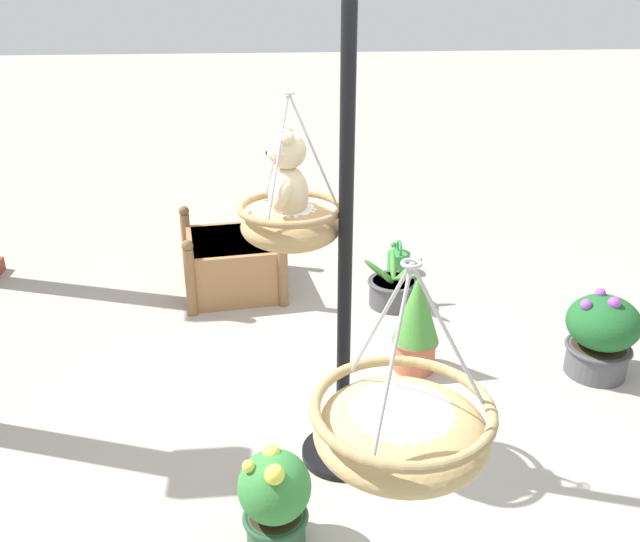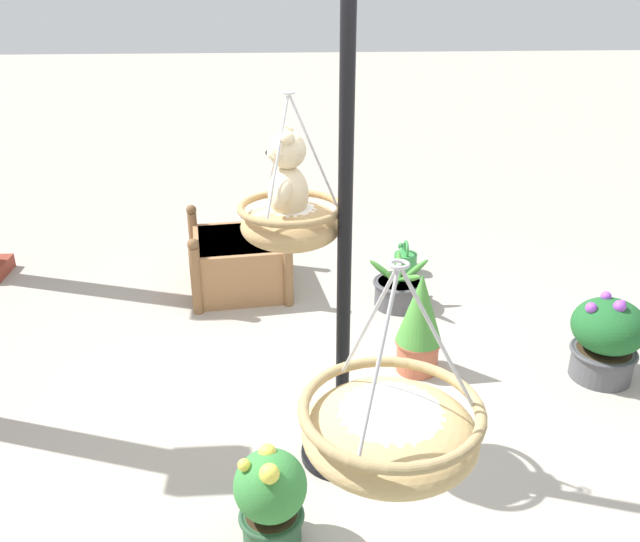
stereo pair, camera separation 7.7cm
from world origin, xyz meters
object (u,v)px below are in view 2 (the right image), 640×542
Objects in this scene: potted_plant_small_succulent at (606,338)px; potted_plant_broad_leaf at (420,323)px; teddy_bear at (285,183)px; wooden_planter_box at (239,260)px; hanging_basket_with_teddy at (291,222)px; potted_plant_fern_front at (399,290)px; watering_can at (405,261)px; hanging_basket_left_high at (390,428)px; display_pole_central at (343,329)px; potted_plant_tall_leafy at (271,497)px.

potted_plant_broad_leaf is (0.16, 1.19, 0.06)m from potted_plant_small_succulent.
teddy_bear is 0.47× the size of wooden_planter_box.
hanging_basket_with_teddy is at bearing 129.27° from potted_plant_broad_leaf.
potted_plant_fern_front is (-0.42, -1.28, -0.11)m from wooden_planter_box.
potted_plant_small_succulent reaches higher than watering_can.
hanging_basket_left_high is 3.23m from potted_plant_fern_front.
hanging_basket_with_teddy is at bearing 151.69° from potted_plant_fern_front.
display_pole_central is at bearing -118.83° from teddy_bear.
hanging_basket_left_high is 0.97× the size of potted_plant_broad_leaf.
potted_plant_tall_leafy is 1.71m from potted_plant_broad_leaf.
hanging_basket_left_high is 0.70× the size of wooden_planter_box.
teddy_bear reaches higher than watering_can.
teddy_bear reaches higher than hanging_basket_left_high.
potted_plant_tall_leafy is at bearing 120.11° from potted_plant_small_succulent.
hanging_basket_with_teddy is 2.33m from potted_plant_small_succulent.
display_pole_central is at bearing 160.63° from potted_plant_fern_front.
potted_plant_fern_front is 1.50× the size of watering_can.
potted_plant_fern_front is at bearing -23.10° from potted_plant_tall_leafy.
potted_plant_fern_front is at bearing -108.34° from wooden_planter_box.
potted_plant_tall_leafy is (-0.73, 0.11, -1.26)m from teddy_bear.
hanging_basket_with_teddy is at bearing -90.00° from teddy_bear.
hanging_basket_with_teddy is 1.45m from potted_plant_broad_leaf.
hanging_basket_left_high reaches higher than wooden_planter_box.
potted_plant_broad_leaf is at bearing -15.22° from hanging_basket_left_high.
wooden_planter_box is at bearing 57.89° from potted_plant_small_succulent.
watering_can is at bearing -24.80° from hanging_basket_with_teddy.
display_pole_central is 0.59m from hanging_basket_with_teddy.
potted_plant_small_succulent is at bearing -97.90° from potted_plant_broad_leaf.
display_pole_central reaches higher than potted_plant_fern_front.
display_pole_central is 2.63m from watering_can.
display_pole_central reaches higher than watering_can.
hanging_basket_with_teddy is at bearing -10.06° from potted_plant_tall_leafy.
potted_plant_tall_leafy reaches higher than watering_can.
teddy_bear is 2.44m from wooden_planter_box.
hanging_basket_with_teddy is 2.18m from potted_plant_fern_front.
teddy_bear reaches higher than potted_plant_broad_leaf.
potted_plant_tall_leafy is 0.75× the size of potted_plant_broad_leaf.
wooden_planter_box is 2.87m from potted_plant_small_succulent.
display_pole_central is at bearing -120.96° from hanging_basket_with_teddy.
potted_plant_broad_leaf reaches higher than potted_plant_tall_leafy.
hanging_basket_left_high is 3.62m from wooden_planter_box.
wooden_planter_box reaches higher than potted_plant_small_succulent.
display_pole_central is at bearing -33.27° from potted_plant_tall_leafy.
watering_can is at bearing -21.44° from potted_plant_tall_leafy.
potted_plant_small_succulent is at bearing -150.69° from watering_can.
display_pole_central is 3.60× the size of potted_plant_broad_leaf.
potted_plant_broad_leaf reaches higher than watering_can.
hanging_basket_left_high is at bearing 168.05° from watering_can.
teddy_bear is 2.44m from potted_plant_small_succulent.
watering_can is (0.64, -0.17, -0.04)m from potted_plant_fern_front.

